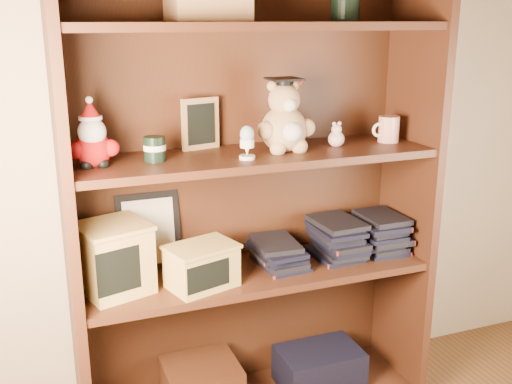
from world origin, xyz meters
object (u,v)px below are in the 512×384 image
grad_teddy_bear (285,123)px  treats_box (114,258)px  bookcase (250,200)px  teacher_mug (388,129)px

grad_teddy_bear → treats_box: bearing=179.4°
grad_teddy_bear → bookcase: bearing=149.3°
treats_box → teacher_mug: bearing=0.1°
bookcase → treats_box: bearing=-173.6°
grad_teddy_bear → teacher_mug: size_ratio=2.37×
grad_teddy_bear → teacher_mug: 0.39m
bookcase → teacher_mug: size_ratio=15.92×
bookcase → teacher_mug: bookcase is taller
teacher_mug → treats_box: bearing=-179.9°
bookcase → teacher_mug: 0.54m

